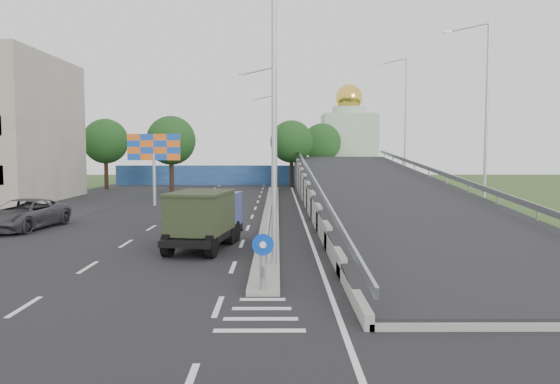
{
  "coord_description": "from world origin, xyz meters",
  "views": [
    {
      "loc": [
        0.43,
        -13.64,
        4.33
      ],
      "look_at": [
        0.55,
        13.52,
        2.2
      ],
      "focal_mm": 35.0,
      "sensor_mm": 36.0,
      "label": 1
    }
  ],
  "objects_px": {
    "billboard": "(154,151)",
    "parked_car_c": "(23,215)",
    "lamp_post_far": "(275,136)",
    "lamp_post_near": "(269,108)",
    "church": "(349,142)",
    "dump_truck": "(205,216)",
    "lamp_post_mid": "(273,129)",
    "sign_bollard": "(263,262)"
  },
  "relations": [
    {
      "from": "sign_bollard",
      "to": "lamp_post_near",
      "type": "height_order",
      "value": "lamp_post_near"
    },
    {
      "from": "sign_bollard",
      "to": "parked_car_c",
      "type": "height_order",
      "value": "sign_bollard"
    },
    {
      "from": "lamp_post_mid",
      "to": "billboard",
      "type": "height_order",
      "value": "lamp_post_mid"
    },
    {
      "from": "sign_bollard",
      "to": "lamp_post_mid",
      "type": "distance_m",
      "value": 24.3
    },
    {
      "from": "sign_bollard",
      "to": "dump_truck",
      "type": "height_order",
      "value": "dump_truck"
    },
    {
      "from": "billboard",
      "to": "parked_car_c",
      "type": "bearing_deg",
      "value": -109.03
    },
    {
      "from": "lamp_post_near",
      "to": "dump_truck",
      "type": "height_order",
      "value": "lamp_post_near"
    },
    {
      "from": "sign_bollard",
      "to": "lamp_post_mid",
      "type": "relative_size",
      "value": 0.17
    },
    {
      "from": "lamp_post_mid",
      "to": "parked_car_c",
      "type": "relative_size",
      "value": 1.7
    },
    {
      "from": "lamp_post_mid",
      "to": "billboard",
      "type": "distance_m",
      "value": 9.47
    },
    {
      "from": "billboard",
      "to": "parked_car_c",
      "type": "distance_m",
      "value": 13.56
    },
    {
      "from": "church",
      "to": "lamp_post_mid",
      "type": "bearing_deg",
      "value": -106.22
    },
    {
      "from": "dump_truck",
      "to": "parked_car_c",
      "type": "bearing_deg",
      "value": 161.7
    },
    {
      "from": "sign_bollard",
      "to": "lamp_post_mid",
      "type": "xyz_separation_m",
      "value": [
        0.11,
        23.83,
        4.77
      ]
    },
    {
      "from": "lamp_post_near",
      "to": "lamp_post_far",
      "type": "bearing_deg",
      "value": 90.0
    },
    {
      "from": "church",
      "to": "lamp_post_near",
      "type": "bearing_deg",
      "value": -100.38
    },
    {
      "from": "lamp_post_mid",
      "to": "billboard",
      "type": "bearing_deg",
      "value": 167.62
    },
    {
      "from": "sign_bollard",
      "to": "billboard",
      "type": "bearing_deg",
      "value": 109.21
    },
    {
      "from": "sign_bollard",
      "to": "parked_car_c",
      "type": "xyz_separation_m",
      "value": [
        -13.28,
        13.41,
        -0.21
      ]
    },
    {
      "from": "lamp_post_far",
      "to": "church",
      "type": "height_order",
      "value": "church"
    },
    {
      "from": "church",
      "to": "lamp_post_far",
      "type": "bearing_deg",
      "value": -125.24
    },
    {
      "from": "lamp_post_near",
      "to": "lamp_post_far",
      "type": "xyz_separation_m",
      "value": [
        0.0,
        40.0,
        0.0
      ]
    },
    {
      "from": "billboard",
      "to": "sign_bollard",
      "type": "bearing_deg",
      "value": -70.79
    },
    {
      "from": "lamp_post_mid",
      "to": "lamp_post_far",
      "type": "bearing_deg",
      "value": 90.0
    },
    {
      "from": "church",
      "to": "sign_bollard",
      "type": "bearing_deg",
      "value": -99.81
    },
    {
      "from": "lamp_post_near",
      "to": "billboard",
      "type": "distance_m",
      "value": 23.87
    },
    {
      "from": "church",
      "to": "dump_truck",
      "type": "xyz_separation_m",
      "value": [
        -12.74,
        -49.89,
        -3.9
      ]
    },
    {
      "from": "lamp_post_far",
      "to": "billboard",
      "type": "height_order",
      "value": "lamp_post_far"
    },
    {
      "from": "sign_bollard",
      "to": "lamp_post_far",
      "type": "distance_m",
      "value": 44.08
    },
    {
      "from": "lamp_post_near",
      "to": "church",
      "type": "distance_m",
      "value": 54.9
    },
    {
      "from": "billboard",
      "to": "parked_car_c",
      "type": "height_order",
      "value": "billboard"
    },
    {
      "from": "lamp_post_far",
      "to": "billboard",
      "type": "distance_m",
      "value": 20.24
    },
    {
      "from": "lamp_post_near",
      "to": "billboard",
      "type": "height_order",
      "value": "lamp_post_near"
    },
    {
      "from": "lamp_post_mid",
      "to": "parked_car_c",
      "type": "bearing_deg",
      "value": -142.12
    },
    {
      "from": "parked_car_c",
      "to": "lamp_post_far",
      "type": "bearing_deg",
      "value": 73.43
    },
    {
      "from": "billboard",
      "to": "dump_truck",
      "type": "xyz_separation_m",
      "value": [
        6.26,
        -17.89,
        -2.78
      ]
    },
    {
      "from": "lamp_post_far",
      "to": "dump_truck",
      "type": "bearing_deg",
      "value": -94.54
    },
    {
      "from": "lamp_post_far",
      "to": "parked_car_c",
      "type": "bearing_deg",
      "value": -113.77
    },
    {
      "from": "lamp_post_near",
      "to": "dump_truck",
      "type": "distance_m",
      "value": 6.66
    },
    {
      "from": "lamp_post_mid",
      "to": "parked_car_c",
      "type": "height_order",
      "value": "lamp_post_mid"
    },
    {
      "from": "lamp_post_near",
      "to": "lamp_post_far",
      "type": "relative_size",
      "value": 1.0
    },
    {
      "from": "sign_bollard",
      "to": "lamp_post_far",
      "type": "xyz_separation_m",
      "value": [
        0.11,
        43.83,
        4.77
      ]
    }
  ]
}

